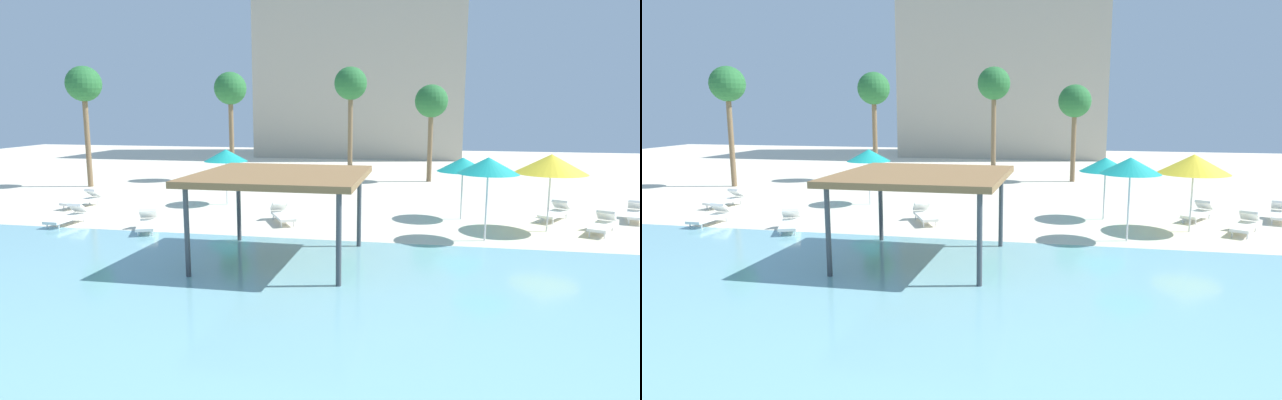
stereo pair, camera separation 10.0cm
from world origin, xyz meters
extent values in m
plane|color=beige|center=(0.00, 0.00, 0.00)|extent=(80.00, 80.00, 0.00)
cube|color=#7AB7C1|center=(0.00, -5.25, 0.02)|extent=(44.00, 13.50, 0.04)
cylinder|color=#42474C|center=(-2.74, 0.90, 1.21)|extent=(0.14, 0.14, 2.41)
cylinder|color=#42474C|center=(1.26, 0.90, 1.21)|extent=(0.14, 0.14, 2.41)
cylinder|color=#42474C|center=(-2.74, -3.09, 1.21)|extent=(0.14, 0.14, 2.41)
cylinder|color=#42474C|center=(1.26, -3.09, 1.21)|extent=(0.14, 0.14, 2.41)
cube|color=olive|center=(-0.74, -1.09, 2.50)|extent=(4.70, 4.70, 0.18)
cylinder|color=silver|center=(-5.61, 7.38, 0.99)|extent=(0.06, 0.06, 1.98)
cone|color=teal|center=(-5.61, 7.38, 2.25)|extent=(1.96, 1.96, 0.54)
cylinder|color=silver|center=(4.68, 6.09, 0.95)|extent=(0.06, 0.06, 1.91)
cone|color=teal|center=(4.68, 6.09, 2.19)|extent=(2.02, 2.02, 0.55)
cylinder|color=silver|center=(7.60, 4.44, 1.05)|extent=(0.06, 0.06, 2.10)
cone|color=yellow|center=(7.60, 4.44, 2.44)|extent=(2.50, 2.50, 0.69)
cylinder|color=silver|center=(5.28, 2.59, 1.13)|extent=(0.06, 0.06, 2.26)
cone|color=teal|center=(5.28, 2.59, 2.53)|extent=(2.00, 2.00, 0.55)
cylinder|color=white|center=(-1.51, 3.45, 0.11)|extent=(0.05, 0.05, 0.22)
cylinder|color=white|center=(-1.93, 3.22, 0.11)|extent=(0.05, 0.05, 0.22)
cylinder|color=white|center=(-2.18, 4.72, 0.11)|extent=(0.05, 0.05, 0.22)
cylinder|color=white|center=(-2.60, 4.50, 0.11)|extent=(0.05, 0.05, 0.22)
cube|color=white|center=(-2.05, 3.97, 0.27)|extent=(1.37, 1.87, 0.10)
cube|color=white|center=(-2.40, 4.63, 0.55)|extent=(0.77, 0.73, 0.40)
cylinder|color=white|center=(9.31, 3.64, 0.11)|extent=(0.05, 0.05, 0.22)
cylinder|color=white|center=(8.87, 3.85, 0.11)|extent=(0.05, 0.05, 0.22)
cylinder|color=white|center=(9.93, 4.94, 0.11)|extent=(0.05, 0.05, 0.22)
cylinder|color=white|center=(9.50, 5.15, 0.11)|extent=(0.05, 0.05, 0.22)
cube|color=white|center=(9.40, 4.39, 0.27)|extent=(1.33, 1.88, 0.10)
cube|color=white|center=(9.73, 5.06, 0.55)|extent=(0.76, 0.72, 0.40)
cylinder|color=white|center=(8.07, 5.72, 0.11)|extent=(0.05, 0.05, 0.22)
cylinder|color=white|center=(7.66, 5.97, 0.11)|extent=(0.05, 0.05, 0.22)
cylinder|color=white|center=(8.82, 6.95, 0.11)|extent=(0.05, 0.05, 0.22)
cylinder|color=white|center=(8.41, 7.20, 0.11)|extent=(0.05, 0.05, 0.22)
cube|color=white|center=(8.24, 6.46, 0.27)|extent=(1.45, 1.85, 0.10)
cube|color=white|center=(8.63, 7.10, 0.55)|extent=(0.78, 0.75, 0.40)
cylinder|color=white|center=(-9.74, 1.22, 0.11)|extent=(0.05, 0.05, 0.22)
cylinder|color=white|center=(-10.22, 1.23, 0.11)|extent=(0.05, 0.05, 0.22)
cylinder|color=white|center=(-9.71, 2.66, 0.11)|extent=(0.05, 0.05, 0.22)
cylinder|color=white|center=(-10.19, 2.67, 0.11)|extent=(0.05, 0.05, 0.22)
cube|color=white|center=(-9.97, 1.94, 0.27)|extent=(0.64, 1.81, 0.10)
cube|color=white|center=(-9.95, 2.68, 0.55)|extent=(0.61, 0.52, 0.40)
cylinder|color=white|center=(10.90, 6.30, 0.11)|extent=(0.05, 0.05, 0.22)
cylinder|color=white|center=(11.34, 7.67, 0.11)|extent=(0.05, 0.05, 0.22)
cube|color=white|center=(11.35, 6.91, 0.27)|extent=(1.12, 1.90, 0.10)
cube|color=white|center=(11.57, 7.62, 0.55)|extent=(0.73, 0.67, 0.40)
cylinder|color=white|center=(-11.63, 4.66, 0.11)|extent=(0.05, 0.05, 0.22)
cylinder|color=white|center=(-12.10, 4.76, 0.11)|extent=(0.05, 0.05, 0.22)
cylinder|color=white|center=(-11.31, 6.06, 0.11)|extent=(0.05, 0.05, 0.22)
cylinder|color=white|center=(-11.78, 6.17, 0.11)|extent=(0.05, 0.05, 0.22)
cube|color=white|center=(-11.70, 5.41, 0.27)|extent=(0.98, 1.89, 0.10)
cube|color=white|center=(-11.54, 6.13, 0.55)|extent=(0.70, 0.63, 0.40)
cylinder|color=white|center=(-5.92, 0.96, 0.11)|extent=(0.05, 0.05, 0.22)
cylinder|color=white|center=(-6.36, 0.77, 0.11)|extent=(0.05, 0.05, 0.22)
cylinder|color=white|center=(-6.49, 2.28, 0.11)|extent=(0.05, 0.05, 0.22)
cylinder|color=white|center=(-6.93, 2.09, 0.11)|extent=(0.05, 0.05, 0.22)
cube|color=white|center=(-6.42, 1.52, 0.27)|extent=(1.26, 1.89, 0.10)
cube|color=white|center=(-6.72, 2.21, 0.55)|extent=(0.75, 0.70, 0.40)
cylinder|color=brown|center=(-8.19, 15.17, 2.54)|extent=(0.28, 0.28, 5.09)
sphere|color=#286B33|center=(-8.19, 15.17, 5.44)|extent=(1.90, 1.90, 1.90)
cylinder|color=brown|center=(-15.08, 11.24, 2.63)|extent=(0.28, 0.28, 5.26)
sphere|color=#286B33|center=(-15.08, 11.24, 5.61)|extent=(1.90, 1.90, 1.90)
cylinder|color=brown|center=(-1.21, 16.09, 2.68)|extent=(0.28, 0.28, 5.36)
sphere|color=#286B33|center=(-1.21, 16.09, 5.71)|extent=(1.90, 1.90, 1.90)
cylinder|color=brown|center=(3.39, 16.95, 2.17)|extent=(0.28, 0.28, 4.35)
sphere|color=#286B33|center=(3.39, 16.95, 4.70)|extent=(1.90, 1.90, 1.90)
cube|color=#B2A893|center=(-2.75, 33.90, 9.28)|extent=(17.39, 9.16, 18.56)
camera|label=1|loc=(3.38, -16.16, 4.51)|focal=31.06mm
camera|label=2|loc=(3.47, -16.14, 4.51)|focal=31.06mm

